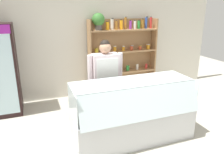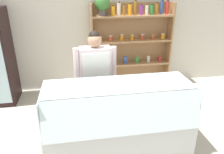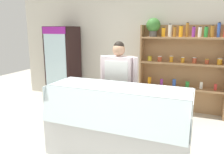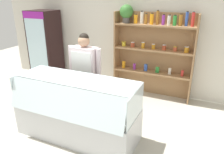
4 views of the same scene
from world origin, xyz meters
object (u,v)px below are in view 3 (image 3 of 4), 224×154
Objects in this scene: drinks_fridge at (63,65)px; deli_display_case at (117,134)px; shelving_unit at (178,59)px; shop_clerk at (118,80)px.

drinks_fridge is 2.80m from deli_display_case.
shop_clerk is at bearing -121.23° from shelving_unit.
drinks_fridge is at bearing -174.18° from shelving_unit.
drinks_fridge is 0.92× the size of shelving_unit.
deli_display_case is at bearing -40.61° from drinks_fridge.
drinks_fridge reaches higher than shop_clerk.
shop_clerk reaches higher than deli_display_case.
shelving_unit is at bearing 73.72° from deli_display_case.
shelving_unit is at bearing 58.77° from shop_clerk.
shelving_unit reaches higher than deli_display_case.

